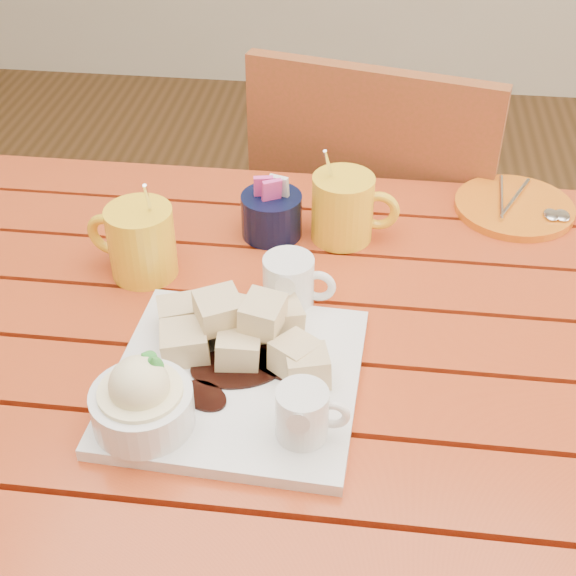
# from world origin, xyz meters

# --- Properties ---
(table) EXTENTS (1.20, 0.79, 0.75)m
(table) POSITION_xyz_m (0.00, 0.00, 0.64)
(table) COLOR #9F2D14
(table) RESTS_ON ground
(dessert_plate) EXTENTS (0.29, 0.29, 0.11)m
(dessert_plate) POSITION_xyz_m (-0.05, -0.13, 0.78)
(dessert_plate) COLOR white
(dessert_plate) RESTS_ON table
(coffee_mug_left) EXTENTS (0.13, 0.09, 0.15)m
(coffee_mug_left) POSITION_xyz_m (-0.20, 0.09, 0.80)
(coffee_mug_left) COLOR yellow
(coffee_mug_left) RESTS_ON table
(coffee_mug_right) EXTENTS (0.13, 0.09, 0.15)m
(coffee_mug_right) POSITION_xyz_m (0.07, 0.22, 0.80)
(coffee_mug_right) COLOR yellow
(coffee_mug_right) RESTS_ON table
(cream_pitcher) EXTENTS (0.09, 0.08, 0.08)m
(cream_pitcher) POSITION_xyz_m (0.01, 0.04, 0.79)
(cream_pitcher) COLOR white
(cream_pitcher) RESTS_ON table
(sugar_caddy) EXTENTS (0.09, 0.09, 0.10)m
(sugar_caddy) POSITION_xyz_m (-0.04, 0.21, 0.78)
(sugar_caddy) COLOR black
(sugar_caddy) RESTS_ON table
(orange_saucer) EXTENTS (0.18, 0.18, 0.02)m
(orange_saucer) POSITION_xyz_m (0.33, 0.32, 0.76)
(orange_saucer) COLOR orange
(orange_saucer) RESTS_ON table
(chair_far) EXTENTS (0.52, 0.52, 0.91)m
(chair_far) POSITION_xyz_m (0.12, 0.56, 0.51)
(chair_far) COLOR brown
(chair_far) RESTS_ON ground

